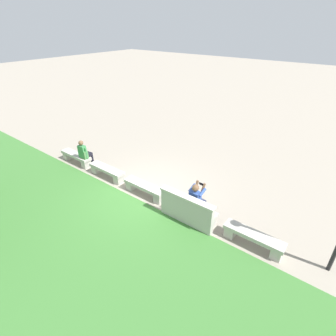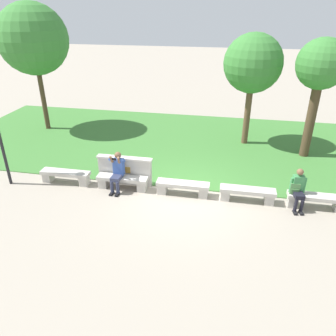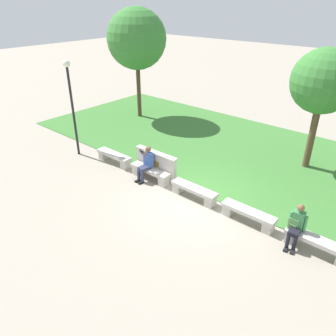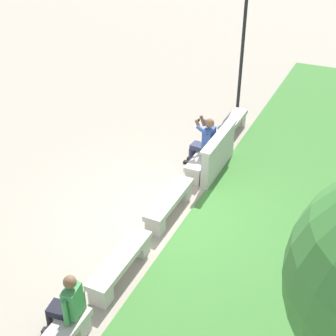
{
  "view_description": "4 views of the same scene",
  "coord_description": "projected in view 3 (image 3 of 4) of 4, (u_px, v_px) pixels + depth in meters",
  "views": [
    {
      "loc": [
        -5.49,
        5.75,
        5.61
      ],
      "look_at": [
        -0.47,
        -0.79,
        0.95
      ],
      "focal_mm": 28.0,
      "sensor_mm": 36.0,
      "label": 1
    },
    {
      "loc": [
        1.29,
        -9.09,
        5.61
      ],
      "look_at": [
        -0.44,
        -0.27,
        1.06
      ],
      "focal_mm": 35.0,
      "sensor_mm": 36.0,
      "label": 2
    },
    {
      "loc": [
        5.48,
        -7.74,
        6.17
      ],
      "look_at": [
        -1.15,
        -0.01,
        0.79
      ],
      "focal_mm": 35.0,
      "sensor_mm": 36.0,
      "label": 3
    },
    {
      "loc": [
        7.28,
        3.39,
        6.07
      ],
      "look_at": [
        -0.54,
        -0.29,
        0.77
      ],
      "focal_mm": 50.0,
      "sensor_mm": 36.0,
      "label": 4
    }
  ],
  "objects": [
    {
      "name": "ground_plane",
      "position": [
        194.0,
        198.0,
        11.23
      ],
      "size": [
        80.0,
        80.0,
        0.0
      ],
      "primitive_type": "plane",
      "color": "gray"
    },
    {
      "name": "person_distant",
      "position": [
        296.0,
        225.0,
        8.86
      ],
      "size": [
        0.48,
        0.7,
        1.26
      ],
      "color": "black",
      "rests_on": "ground"
    },
    {
      "name": "bench_far",
      "position": [
        248.0,
        214.0,
        9.92
      ],
      "size": [
        1.71,
        0.4,
        0.45
      ],
      "color": "#B7B2A8",
      "rests_on": "ground"
    },
    {
      "name": "person_photographer",
      "position": [
        146.0,
        162.0,
        12.08
      ],
      "size": [
        0.49,
        0.74,
        1.32
      ],
      "color": "black",
      "rests_on": "ground"
    },
    {
      "name": "tree_behind_wall",
      "position": [
        137.0,
        39.0,
        16.92
      ],
      "size": [
        3.1,
        3.1,
        5.73
      ],
      "color": "#4C3826",
      "rests_on": "ground"
    },
    {
      "name": "bench_end",
      "position": [
        317.0,
        244.0,
        8.74
      ],
      "size": [
        1.71,
        0.4,
        0.45
      ],
      "color": "#B7B2A8",
      "rests_on": "ground"
    },
    {
      "name": "grass_strip",
      "position": [
        254.0,
        156.0,
        14.16
      ],
      "size": [
        21.89,
        8.0,
        0.03
      ],
      "primitive_type": "cube",
      "color": "#3D7533",
      "rests_on": "ground"
    },
    {
      "name": "bench_near",
      "position": [
        150.0,
        172.0,
        12.27
      ],
      "size": [
        1.71,
        0.4,
        0.45
      ],
      "color": "#B7B2A8",
      "rests_on": "ground"
    },
    {
      "name": "backrest_wall_with_plaque",
      "position": [
        156.0,
        164.0,
        12.39
      ],
      "size": [
        1.9,
        0.24,
        1.01
      ],
      "color": "#B7B2A8",
      "rests_on": "ground"
    },
    {
      "name": "lamp_post",
      "position": [
        71.0,
        96.0,
        13.18
      ],
      "size": [
        0.28,
        0.28,
        3.98
      ],
      "color": "black",
      "rests_on": "ground"
    },
    {
      "name": "tree_right_background",
      "position": [
        324.0,
        82.0,
        11.73
      ],
      "size": [
        2.36,
        2.36,
        4.63
      ],
      "color": "brown",
      "rests_on": "ground"
    },
    {
      "name": "bench_main",
      "position": [
        114.0,
        157.0,
        13.45
      ],
      "size": [
        1.71,
        0.4,
        0.45
      ],
      "color": "#B7B2A8",
      "rests_on": "ground"
    },
    {
      "name": "bench_mid",
      "position": [
        194.0,
        191.0,
        11.09
      ],
      "size": [
        1.71,
        0.4,
        0.45
      ],
      "color": "#B7B2A8",
      "rests_on": "ground"
    },
    {
      "name": "backpack",
      "position": [
        294.0,
        223.0,
        8.98
      ],
      "size": [
        0.28,
        0.24,
        0.43
      ],
      "color": "#4C7F47",
      "rests_on": "bench_end"
    }
  ]
}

